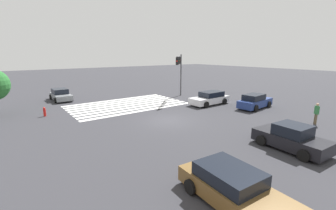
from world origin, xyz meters
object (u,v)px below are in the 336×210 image
Objects in this scene: fire_hydrant at (45,112)px; car_4 at (291,138)px; car_0 at (61,95)px; car_1 at (255,101)px; traffic_signal_mast at (179,65)px; car_5 at (234,188)px; pedestrian at (316,112)px; car_2 at (210,98)px.

car_4 is at bearing 121.99° from fire_hydrant.
car_0 is 22.81m from car_1.
car_5 is at bearing 11.20° from traffic_signal_mast.
traffic_signal_mast is 15.81m from fire_hydrant.
car_4 reaches higher than car_5.
fire_hydrant is (18.29, -9.70, -0.29)m from car_1.
car_4 is 7.01m from car_5.
car_0 is at bearing -174.01° from car_5.
traffic_signal_mast is at bearing 177.05° from fire_hydrant.
pedestrian is at bearing 137.57° from fire_hydrant.
pedestrian is (-14.48, 22.93, 0.33)m from car_0.
car_0 is 2.50× the size of pedestrian.
car_0 is 5.08× the size of fire_hydrant.
traffic_signal_mast reaches higher than car_0.
car_2 is 0.96× the size of car_5.
car_1 is at bearing 152.05° from fire_hydrant.
traffic_signal_mast reaches higher than car_4.
car_5 is at bearing 46.00° from car_2.
fire_hydrant is at bearing -19.37° from car_2.
car_0 is at bearing -77.25° from traffic_signal_mast.
car_2 is at bearing 160.53° from fire_hydrant.
traffic_signal_mast is at bearing -83.61° from car_2.
traffic_signal_mast is 3.16× the size of pedestrian.
car_4 is (7.66, 7.31, -0.02)m from car_1.
car_4 reaches higher than car_2.
car_4 is (-7.77, 24.10, 0.05)m from car_0.
pedestrian is at bearing 103.72° from car_5.
car_1 is 1.06× the size of car_4.
traffic_signal_mast reaches higher than car_1.
car_5 is (14.58, 8.46, -0.07)m from car_1.
car_1 is 0.96× the size of car_2.
pedestrian is (-1.46, 10.23, 0.29)m from car_2.
car_4 is 20.06m from fire_hydrant.
traffic_signal_mast is 1.12× the size of car_5.
car_2 is (-0.53, 4.82, -3.49)m from traffic_signal_mast.
car_0 is 0.89× the size of car_5.
car_1 is at bearing 63.30° from traffic_signal_mast.
traffic_signal_mast is 17.25m from car_4.
car_1 is 0.92× the size of car_5.
traffic_signal_mast reaches higher than pedestrian.
car_4 is at bearing 17.17° from car_0.
car_4 is 4.97× the size of fire_hydrant.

